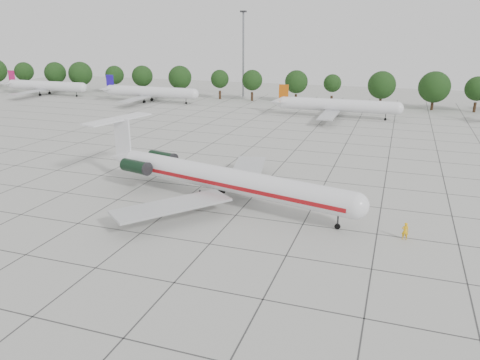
{
  "coord_description": "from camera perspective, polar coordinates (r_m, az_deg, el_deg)",
  "views": [
    {
      "loc": [
        16.95,
        -47.79,
        21.12
      ],
      "look_at": [
        -0.38,
        2.67,
        3.5
      ],
      "focal_mm": 35.0,
      "sensor_mm": 36.0,
      "label": 1
    }
  ],
  "objects": [
    {
      "name": "ground_crew",
      "position": [
        51.52,
        19.48,
        -5.89
      ],
      "size": [
        0.74,
        0.53,
        1.9
      ],
      "primitive_type": "imported",
      "rotation": [
        0.0,
        0.0,
        3.25
      ],
      "color": "#F2AE0E",
      "rests_on": "ground"
    },
    {
      "name": "main_airliner",
      "position": [
        58.58,
        -3.15,
        0.4
      ],
      "size": [
        37.71,
        29.18,
        8.95
      ],
      "rotation": [
        0.0,
        0.0,
        -0.24
      ],
      "color": "silver",
      "rests_on": "ground"
    },
    {
      "name": "ground",
      "position": [
        54.93,
        -0.53,
        -4.34
      ],
      "size": [
        260.0,
        260.0,
        0.0
      ],
      "primitive_type": "plane",
      "color": "#B2B2AB",
      "rests_on": "ground"
    },
    {
      "name": "bg_airliner_a",
      "position": [
        163.96,
        -22.59,
        10.53
      ],
      "size": [
        28.24,
        27.2,
        7.4
      ],
      "color": "silver",
      "rests_on": "ground"
    },
    {
      "name": "bg_airliner_b",
      "position": [
        140.07,
        -10.92,
        10.48
      ],
      "size": [
        28.24,
        27.2,
        7.4
      ],
      "color": "silver",
      "rests_on": "ground"
    },
    {
      "name": "floodlight_mast",
      "position": [
        147.62,
        0.4,
        15.62
      ],
      "size": [
        1.6,
        1.6,
        25.45
      ],
      "color": "slate",
      "rests_on": "ground"
    },
    {
      "name": "apron_joints",
      "position": [
        68.38,
        3.66,
        0.25
      ],
      "size": [
        170.0,
        170.0,
        0.02
      ],
      "primitive_type": "cube",
      "color": "#383838",
      "rests_on": "ground"
    },
    {
      "name": "tree_line",
      "position": [
        136.69,
        6.89,
        11.79
      ],
      "size": [
        249.86,
        8.44,
        10.22
      ],
      "color": "#332114",
      "rests_on": "ground"
    },
    {
      "name": "bg_airliner_c",
      "position": [
        116.15,
        11.74,
        8.88
      ],
      "size": [
        28.24,
        27.2,
        7.4
      ],
      "color": "silver",
      "rests_on": "ground"
    }
  ]
}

